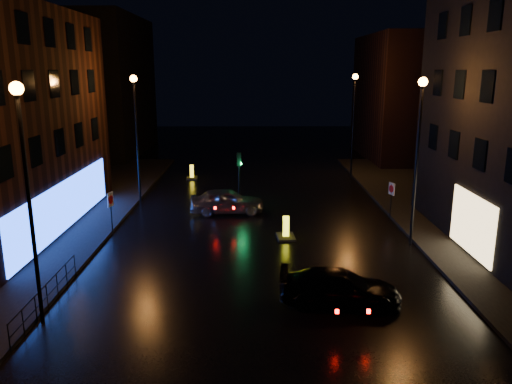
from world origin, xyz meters
The scene contains 17 objects.
ground centered at (0.00, 0.00, 0.00)m, with size 120.00×120.00×0.00m, color black.
pavement_left centered at (-14.00, 8.00, 0.07)m, with size 12.00×44.00×0.15m, color black.
pavement_right centered at (14.00, 8.00, 0.07)m, with size 12.00×44.00×0.15m, color black.
building_far_left centered at (-16.00, 35.00, 7.00)m, with size 8.00×16.00×14.00m, color black.
building_far_right centered at (15.00, 32.00, 6.00)m, with size 8.00×14.00×12.00m, color black.
street_lamp_lnear centered at (-7.80, -2.00, 5.56)m, with size 0.44×0.44×8.37m.
street_lamp_lfar centered at (-7.80, 14.00, 5.56)m, with size 0.44×0.44×8.37m.
street_lamp_rnear centered at (7.80, 6.00, 5.56)m, with size 0.44×0.44×8.37m.
street_lamp_rfar centered at (7.80, 22.00, 5.56)m, with size 0.44×0.44×8.37m.
traffic_signal centered at (-1.20, 14.00, 0.50)m, with size 1.40×2.40×3.45m.
guard_railing centered at (-8.00, -1.00, 0.74)m, with size 0.05×6.04×1.00m.
silver_hatchback centered at (-1.91, 11.72, 0.77)m, with size 1.83×4.55×1.55m, color #9EA2A5.
dark_sedan centered at (3.01, -0.69, 0.67)m, with size 1.87×4.59×1.33m, color black.
bollard_near centered at (1.45, 6.98, 0.26)m, with size 1.01×1.43×1.20m.
bollard_far centered at (-5.29, 21.82, 0.25)m, with size 0.97×1.36×1.14m.
road_sign_left centered at (-7.90, 7.54, 1.78)m, with size 0.18×0.57×2.37m.
road_sign_right centered at (7.90, 10.33, 1.68)m, with size 0.23×0.53×2.25m.
Camera 1 is at (-0.31, -18.18, 8.76)m, focal length 35.00 mm.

